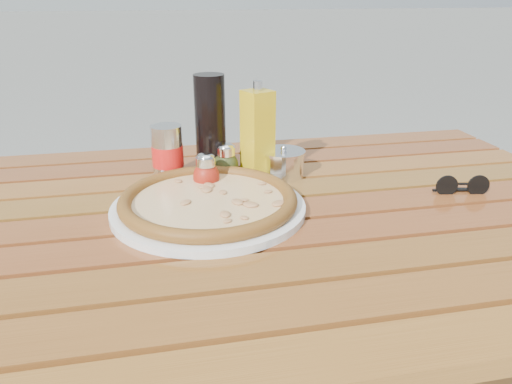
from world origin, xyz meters
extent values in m
cube|color=#331A0B|center=(0.64, 0.39, 0.35)|extent=(0.06, 0.06, 0.70)
cube|color=#3A220D|center=(0.00, 0.00, 0.70)|extent=(1.36, 0.86, 0.04)
cube|color=#5E3410|center=(0.00, -0.41, 0.73)|extent=(1.40, 0.09, 0.03)
cube|color=#552C0F|center=(0.00, -0.30, 0.73)|extent=(1.40, 0.09, 0.03)
cube|color=#532B0E|center=(0.00, -0.20, 0.73)|extent=(1.40, 0.09, 0.03)
cube|color=#54250E|center=(0.00, -0.10, 0.73)|extent=(1.40, 0.09, 0.03)
cube|color=#54250E|center=(0.00, 0.00, 0.73)|extent=(1.40, 0.09, 0.03)
cube|color=#55300F|center=(0.00, 0.10, 0.73)|extent=(1.40, 0.09, 0.03)
cube|color=#5E3110|center=(0.00, 0.20, 0.73)|extent=(1.40, 0.09, 0.03)
cube|color=#53250E|center=(0.00, 0.30, 0.73)|extent=(1.40, 0.09, 0.03)
cube|color=#55270F|center=(0.00, 0.41, 0.73)|extent=(1.40, 0.09, 0.03)
cylinder|color=white|center=(-0.09, 0.02, 0.76)|extent=(0.37, 0.37, 0.01)
cylinder|color=#FFEAB6|center=(-0.09, 0.02, 0.77)|extent=(0.38, 0.38, 0.01)
torus|color=black|center=(-0.09, 0.02, 0.77)|extent=(0.40, 0.40, 0.03)
ellipsoid|color=#B02514|center=(-0.08, 0.12, 0.78)|extent=(0.06, 0.06, 0.06)
cylinder|color=silver|center=(-0.08, 0.12, 0.81)|extent=(0.04, 0.04, 0.02)
ellipsoid|color=silver|center=(-0.08, 0.12, 0.82)|extent=(0.04, 0.04, 0.02)
ellipsoid|color=#374019|center=(-0.03, 0.18, 0.78)|extent=(0.06, 0.06, 0.06)
cylinder|color=white|center=(-0.03, 0.18, 0.81)|extent=(0.05, 0.05, 0.02)
ellipsoid|color=silver|center=(-0.03, 0.18, 0.82)|extent=(0.04, 0.04, 0.02)
cylinder|color=black|center=(-0.06, 0.22, 0.86)|extent=(0.08, 0.08, 0.22)
cylinder|color=silver|center=(-0.15, 0.20, 0.81)|extent=(0.08, 0.08, 0.12)
cylinder|color=red|center=(-0.15, 0.20, 0.81)|extent=(0.08, 0.08, 0.04)
cube|color=gold|center=(0.04, 0.18, 0.84)|extent=(0.07, 0.07, 0.19)
cylinder|color=silver|center=(0.04, 0.18, 0.95)|extent=(0.03, 0.03, 0.02)
cylinder|color=white|center=(0.09, 0.17, 0.78)|extent=(0.11, 0.11, 0.05)
cylinder|color=white|center=(0.09, 0.17, 0.81)|extent=(0.12, 0.12, 0.01)
sphere|color=silver|center=(0.09, 0.17, 0.81)|extent=(0.02, 0.02, 0.01)
cylinder|color=black|center=(0.39, 0.00, 0.77)|extent=(0.04, 0.01, 0.04)
cylinder|color=black|center=(0.45, -0.01, 0.77)|extent=(0.04, 0.01, 0.04)
cube|color=black|center=(0.42, 0.00, 0.77)|extent=(0.02, 0.01, 0.00)
cube|color=black|center=(0.41, 0.01, 0.75)|extent=(0.09, 0.02, 0.00)
cube|color=black|center=(0.43, 0.01, 0.75)|extent=(0.09, 0.02, 0.00)
camera|label=1|loc=(-0.18, -0.83, 1.13)|focal=35.00mm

